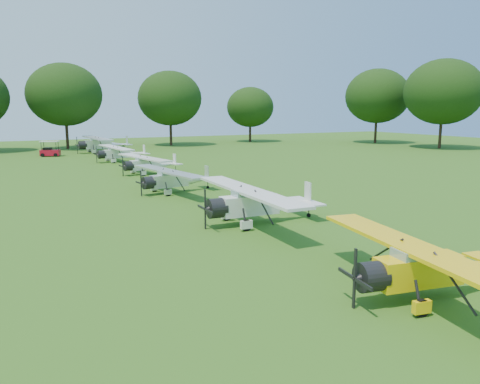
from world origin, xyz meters
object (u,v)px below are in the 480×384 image
(aircraft_7, at_px, (102,143))
(golf_cart, at_px, (50,151))
(aircraft_3, at_px, (258,201))
(aircraft_4, at_px, (175,178))
(aircraft_2, at_px, (431,265))
(aircraft_6, at_px, (120,152))
(aircraft_5, at_px, (149,163))

(aircraft_7, xyz_separation_m, golf_cart, (-7.05, -2.28, -0.69))
(aircraft_3, distance_m, aircraft_4, 10.98)
(aircraft_4, distance_m, golf_cart, 32.99)
(aircraft_3, distance_m, aircraft_7, 45.74)
(aircraft_3, height_order, aircraft_7, aircraft_7)
(aircraft_2, distance_m, golf_cart, 55.08)
(aircraft_4, distance_m, aircraft_6, 22.23)
(aircraft_7, distance_m, golf_cart, 7.44)
(aircraft_2, height_order, aircraft_7, aircraft_7)
(aircraft_6, xyz_separation_m, aircraft_7, (0.33, 12.59, 0.25))
(aircraft_2, height_order, aircraft_3, aircraft_3)
(aircraft_2, distance_m, aircraft_5, 32.73)
(aircraft_3, bearing_deg, aircraft_7, 90.97)
(aircraft_5, distance_m, golf_cart, 22.98)
(aircraft_4, bearing_deg, aircraft_3, -94.67)
(golf_cart, bearing_deg, aircraft_6, -37.56)
(aircraft_2, bearing_deg, golf_cart, 106.06)
(aircraft_4, height_order, aircraft_5, aircraft_4)
(aircraft_5, bearing_deg, aircraft_7, 79.36)
(aircraft_2, distance_m, aircraft_3, 11.24)
(aircraft_3, xyz_separation_m, aircraft_5, (0.28, 21.49, -0.16))
(aircraft_3, height_order, aircraft_5, aircraft_3)
(aircraft_4, xyz_separation_m, aircraft_5, (1.12, 10.55, -0.01))
(aircraft_6, bearing_deg, aircraft_4, -97.80)
(aircraft_7, bearing_deg, aircraft_4, -95.49)
(aircraft_3, height_order, aircraft_6, aircraft_3)
(aircraft_6, bearing_deg, aircraft_7, 83.55)
(aircraft_7, relative_size, golf_cart, 4.48)
(aircraft_6, relative_size, aircraft_7, 0.82)
(aircraft_4, relative_size, aircraft_6, 0.96)
(aircraft_5, height_order, golf_cart, golf_cart)
(aircraft_2, distance_m, aircraft_6, 44.39)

